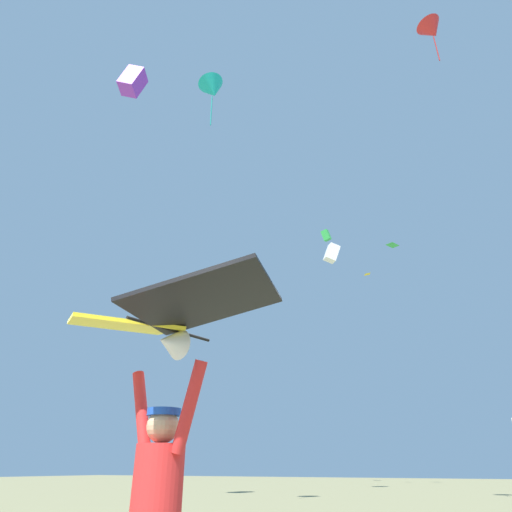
{
  "coord_description": "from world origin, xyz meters",
  "views": [
    {
      "loc": [
        2.48,
        -2.63,
        1.23
      ],
      "look_at": [
        0.37,
        1.49,
        3.47
      ],
      "focal_mm": 30.75,
      "sensor_mm": 36.0,
      "label": 1
    }
  ],
  "objects": [
    {
      "name": "distant_kite_yellow_far_center",
      "position": [
        -4.59,
        31.77,
        15.89
      ],
      "size": [
        0.62,
        0.62,
        0.17
      ],
      "color": "yellow"
    },
    {
      "name": "distant_kite_red_low_right",
      "position": [
        3.39,
        11.58,
        17.52
      ],
      "size": [
        1.16,
        1.05,
        2.32
      ],
      "color": "red"
    },
    {
      "name": "distant_kite_purple_overhead_distant",
      "position": [
        -9.52,
        8.07,
        17.61
      ],
      "size": [
        1.36,
        1.3,
        1.55
      ],
      "color": "purple"
    },
    {
      "name": "distant_kite_white_mid_right",
      "position": [
        -4.7,
        22.14,
        13.66
      ],
      "size": [
        1.26,
        1.07,
        1.32
      ],
      "color": "white"
    },
    {
      "name": "distant_kite_green_high_right",
      "position": [
        -2.14,
        31.43,
        17.94
      ],
      "size": [
        0.94,
        0.94,
        0.26
      ],
      "color": "green"
    },
    {
      "name": "held_stunt_kite",
      "position": [
        0.35,
        -0.07,
        2.26
      ],
      "size": [
        2.15,
        1.34,
        0.44
      ],
      "color": "black"
    },
    {
      "name": "distant_kite_green_high_left",
      "position": [
        -8.2,
        32.87,
        21.01
      ],
      "size": [
        0.83,
        0.88,
        1.2
      ],
      "color": "green"
    },
    {
      "name": "distant_kite_teal_low_left",
      "position": [
        -4.92,
        8.02,
        14.83
      ],
      "size": [
        1.25,
        1.14,
        2.4
      ],
      "color": "#19B2AD"
    }
  ]
}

